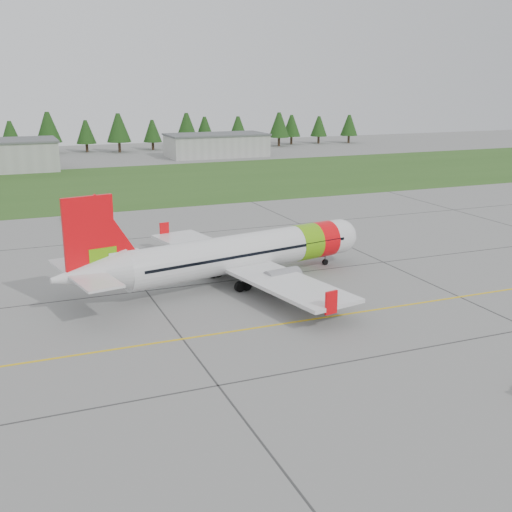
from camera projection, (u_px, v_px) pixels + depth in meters
name	position (u px, v px, depth m)	size (l,w,h in m)	color
ground	(420.00, 349.00, 45.13)	(320.00, 320.00, 0.00)	gray
aircraft	(237.00, 254.00, 59.35)	(31.09, 29.09, 9.50)	silver
service_van	(73.00, 204.00, 85.01)	(1.70, 1.60, 4.87)	silver
grass_strip	(151.00, 183.00, 118.36)	(320.00, 50.00, 0.03)	#30561E
taxi_guideline	(360.00, 312.00, 52.27)	(120.00, 0.25, 0.02)	gold
hangar_east	(217.00, 146.00, 158.93)	(24.00, 12.00, 5.20)	#A8A8A3
treeline	(101.00, 133.00, 167.07)	(160.00, 8.00, 10.00)	#1C3F14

